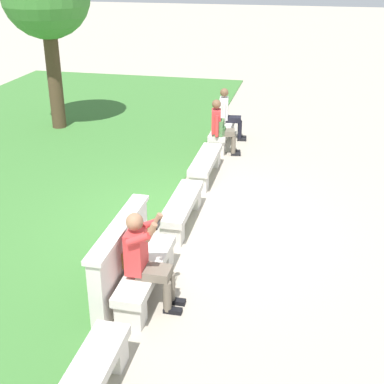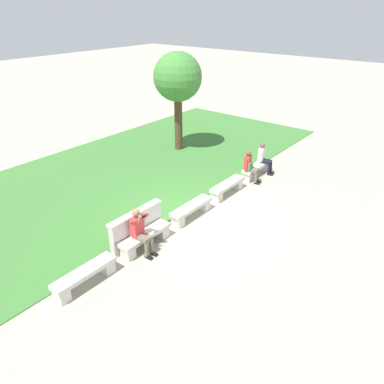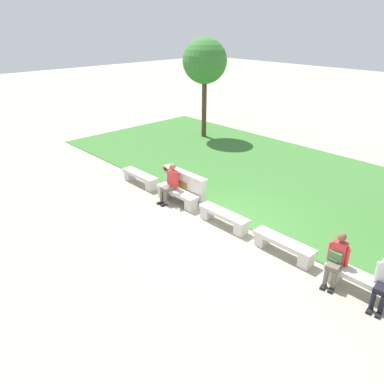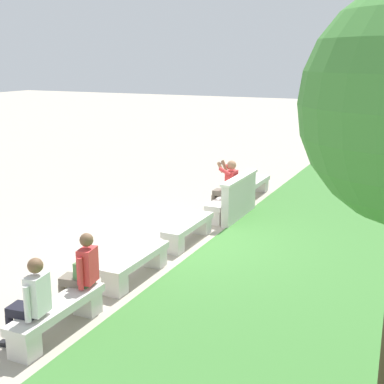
# 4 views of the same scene
# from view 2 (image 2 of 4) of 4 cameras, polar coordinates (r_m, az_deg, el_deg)

# --- Properties ---
(ground_plane) EXTENTS (80.00, 80.00, 0.00)m
(ground_plane) POSITION_cam_2_polar(r_m,az_deg,el_deg) (12.12, -0.08, -3.84)
(ground_plane) COLOR #A89E8C
(grass_strip) EXTENTS (22.00, 8.00, 0.03)m
(grass_strip) POSITION_cam_2_polar(r_m,az_deg,el_deg) (14.92, -13.37, 1.68)
(grass_strip) COLOR #3D7533
(grass_strip) RESTS_ON ground
(bench_main) EXTENTS (1.70, 0.40, 0.45)m
(bench_main) POSITION_cam_2_polar(r_m,az_deg,el_deg) (9.64, -16.01, -12.15)
(bench_main) COLOR beige
(bench_main) RESTS_ON ground
(bench_near) EXTENTS (1.70, 0.40, 0.45)m
(bench_near) POSITION_cam_2_polar(r_m,az_deg,el_deg) (10.67, -7.10, -6.95)
(bench_near) COLOR beige
(bench_near) RESTS_ON ground
(bench_mid) EXTENTS (1.70, 0.40, 0.45)m
(bench_mid) POSITION_cam_2_polar(r_m,az_deg,el_deg) (11.97, -0.08, -2.64)
(bench_mid) COLOR beige
(bench_mid) RESTS_ON ground
(bench_far) EXTENTS (1.70, 0.40, 0.45)m
(bench_far) POSITION_cam_2_polar(r_m,az_deg,el_deg) (13.47, 5.42, 0.80)
(bench_far) COLOR beige
(bench_far) RESTS_ON ground
(bench_end) EXTENTS (1.70, 0.40, 0.45)m
(bench_end) POSITION_cam_2_polar(r_m,az_deg,el_deg) (15.10, 9.79, 3.52)
(bench_end) COLOR beige
(bench_end) RESTS_ON ground
(backrest_wall_with_plaque) EXTENTS (1.90, 0.24, 1.01)m
(backrest_wall_with_plaque) POSITION_cam_2_polar(r_m,az_deg,el_deg) (10.76, -8.45, -5.31)
(backrest_wall_with_plaque) COLOR beige
(backrest_wall_with_plaque) RESTS_ON ground
(person_photographer) EXTENTS (0.47, 0.72, 1.32)m
(person_photographer) POSITION_cam_2_polar(r_m,az_deg,el_deg) (10.24, -7.90, -5.63)
(person_photographer) COLOR black
(person_photographer) RESTS_ON ground
(person_distant) EXTENTS (0.47, 0.71, 1.26)m
(person_distant) POSITION_cam_2_polar(r_m,az_deg,el_deg) (14.40, 8.85, 4.04)
(person_distant) COLOR black
(person_distant) RESTS_ON ground
(person_companion) EXTENTS (0.48, 0.70, 1.26)m
(person_companion) POSITION_cam_2_polar(r_m,az_deg,el_deg) (15.28, 10.90, 5.24)
(person_companion) COLOR black
(person_companion) RESTS_ON ground
(backpack) EXTENTS (0.28, 0.24, 0.43)m
(backpack) POSITION_cam_2_polar(r_m,az_deg,el_deg) (14.40, 8.70, 3.86)
(backpack) COLOR #4C7F47
(backpack) RESTS_ON bench_end
(tree_left_background) EXTENTS (2.13, 2.13, 4.38)m
(tree_left_background) POSITION_cam_2_polar(r_m,az_deg,el_deg) (16.94, -2.20, 16.91)
(tree_left_background) COLOR #4C3826
(tree_left_background) RESTS_ON ground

